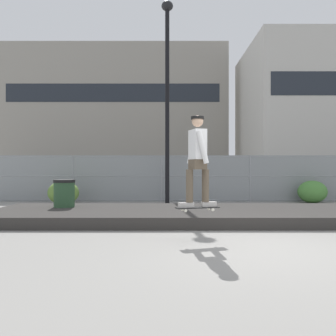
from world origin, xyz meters
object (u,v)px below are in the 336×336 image
object	(u,v)px
street_lamp	(169,80)
shrub_center	(314,192)
parked_car_near	(147,179)
trash_bin	(66,198)
shrub_left	(65,193)
skater	(199,155)
parked_car_mid	(289,178)
skateboard	(199,208)

from	to	relation	value
street_lamp	shrub_center	xyz separation A→B (m)	(5.59, 0.30, -4.24)
parked_car_near	trash_bin	xyz separation A→B (m)	(-1.81, -6.99, -0.32)
trash_bin	shrub_center	bearing A→B (deg)	24.33
street_lamp	shrub_left	xyz separation A→B (m)	(-3.81, -0.34, -4.23)
skater	parked_car_mid	size ratio (longest dim) A/B	0.37
parked_car_mid	street_lamp	bearing A→B (deg)	-147.94
shrub_center	shrub_left	bearing A→B (deg)	-176.14
parked_car_mid	trash_bin	size ratio (longest dim) A/B	4.36
parked_car_mid	shrub_left	distance (m)	10.34
shrub_center	trash_bin	xyz separation A→B (m)	(-8.42, -3.81, 0.09)
skater	shrub_left	bearing A→B (deg)	124.22
parked_car_mid	shrub_left	xyz separation A→B (m)	(-9.56, -3.93, -0.40)
skater	shrub_center	xyz separation A→B (m)	(5.03, 7.07, -1.15)
skateboard	skater	size ratio (longest dim) A/B	0.50
shrub_left	trash_bin	bearing A→B (deg)	-72.82
skateboard	street_lamp	bearing A→B (deg)	94.75
skater	shrub_left	size ratio (longest dim) A/B	1.47
skateboard	shrub_center	bearing A→B (deg)	54.56
skateboard	street_lamp	distance (m)	7.90
skateboard	trash_bin	bearing A→B (deg)	136.16
parked_car_near	shrub_left	bearing A→B (deg)	-126.20
trash_bin	parked_car_mid	bearing A→B (deg)	39.66
shrub_center	skater	bearing A→B (deg)	-125.44
parked_car_mid	parked_car_near	bearing A→B (deg)	-178.96
parked_car_mid	trash_bin	xyz separation A→B (m)	(-8.57, -7.11, -0.32)
skateboard	shrub_left	distance (m)	7.78
shrub_center	trash_bin	distance (m)	9.24
shrub_left	trash_bin	world-z (taller)	trash_bin
street_lamp	shrub_left	size ratio (longest dim) A/B	6.72
skater	parked_car_near	size ratio (longest dim) A/B	0.37
skater	skateboard	bearing A→B (deg)	-45.00
skateboard	shrub_center	size ratio (longest dim) A/B	0.74
shrub_left	street_lamp	bearing A→B (deg)	5.05
parked_car_mid	shrub_center	world-z (taller)	parked_car_mid
skater	parked_car_mid	bearing A→B (deg)	63.44
skater	trash_bin	distance (m)	4.82
skateboard	trash_bin	world-z (taller)	trash_bin
parked_car_mid	skater	bearing A→B (deg)	-116.56
shrub_left	skater	bearing A→B (deg)	-55.78
parked_car_near	shrub_center	size ratio (longest dim) A/B	4.10
street_lamp	skater	bearing A→B (deg)	-85.25
shrub_left	parked_car_near	bearing A→B (deg)	53.80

